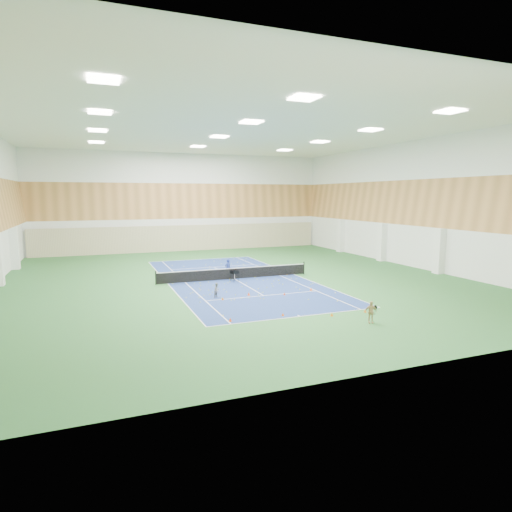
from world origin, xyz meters
The scene contains 20 objects.
ground centered at (0.00, 0.00, 0.00)m, with size 40.00×40.00×0.00m, color #285F2C.
room_shell centered at (0.00, 0.00, 6.00)m, with size 36.00×40.00×12.00m, color white, non-canonical shape.
wood_cladding centered at (0.00, 0.00, 8.00)m, with size 36.00×40.00×8.00m, color #C28448, non-canonical shape.
ceiling_light_grid centered at (0.00, 0.00, 11.92)m, with size 21.40×25.40×0.06m, color white, non-canonical shape.
court_surface centered at (0.00, 0.00, 0.01)m, with size 10.97×23.77×0.01m, color navy.
tennis_balls_scatter centered at (0.00, 0.00, 0.05)m, with size 10.57×22.77×0.07m, color yellow, non-canonical shape.
tennis_net centered at (0.00, 0.00, 0.55)m, with size 12.80×0.10×1.10m, color black, non-canonical shape.
back_curtain centered at (0.00, 19.75, 1.60)m, with size 35.40×0.16×3.20m, color #C6B793.
coach centered at (-0.35, 0.77, 0.80)m, with size 0.58×0.38×1.60m, color navy.
child_court centered at (-3.13, -5.70, 0.50)m, with size 0.49×0.38×1.00m, color gray.
child_apron centered at (2.99, -14.36, 0.61)m, with size 0.71×0.30×1.22m, color tan.
ball_cart centered at (-0.34, -1.01, 0.48)m, with size 0.56×0.56×0.97m, color black, non-canonical shape.
cone_svc_a centered at (-2.98, -6.53, 0.10)m, with size 0.18×0.18×0.20m, color orange.
cone_svc_b centered at (-0.93, -5.94, 0.12)m, with size 0.22×0.22×0.24m, color #FF490D.
cone_svc_c centered at (1.41, -6.73, 0.10)m, with size 0.17×0.17×0.19m, color red.
cone_svc_d centered at (3.81, -6.14, 0.11)m, with size 0.20×0.20×0.22m, color #E04C0B.
cone_base_a centered at (-4.01, -11.40, 0.11)m, with size 0.19×0.19×0.21m, color #D8410B.
cone_base_b centered at (-0.85, -11.42, 0.10)m, with size 0.17×0.17×0.19m, color #FF600D.
cone_base_c centered at (1.75, -12.44, 0.10)m, with size 0.19×0.19×0.20m, color orange.
cone_base_d centered at (3.99, -12.46, 0.10)m, with size 0.18×0.18×0.20m, color orange.
Camera 1 is at (-10.82, -33.01, 6.80)m, focal length 30.00 mm.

